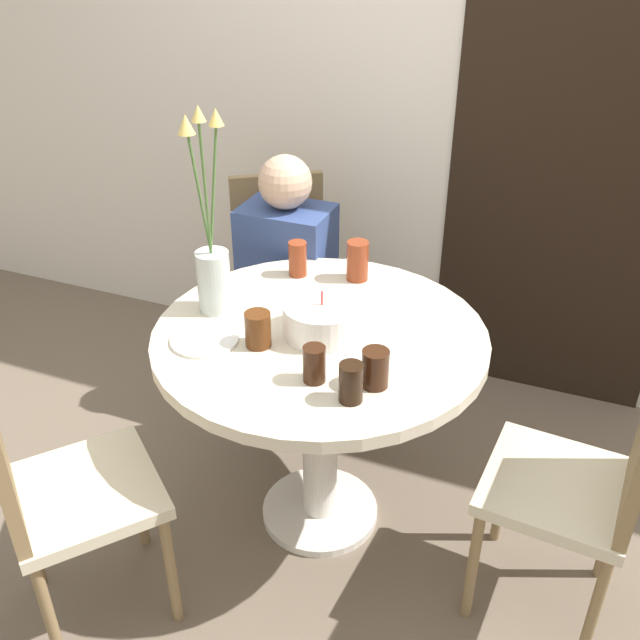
# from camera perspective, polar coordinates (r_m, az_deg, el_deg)

# --- Properties ---
(ground_plane) EXTENTS (16.00, 16.00, 0.00)m
(ground_plane) POSITION_cam_1_polar(r_m,az_deg,el_deg) (2.63, 0.00, -15.18)
(ground_plane) COLOR #6B5B4C
(wall_back) EXTENTS (8.00, 0.05, 2.60)m
(wall_back) POSITION_cam_1_polar(r_m,az_deg,el_deg) (2.95, 8.58, 18.85)
(wall_back) COLOR silver
(wall_back) RESTS_ON ground_plane
(doorway_panel) EXTENTS (0.90, 0.01, 2.05)m
(doorway_panel) POSITION_cam_1_polar(r_m,az_deg,el_deg) (2.91, 19.32, 11.71)
(doorway_panel) COLOR black
(doorway_panel) RESTS_ON ground_plane
(dining_table) EXTENTS (1.02, 1.02, 0.76)m
(dining_table) POSITION_cam_1_polar(r_m,az_deg,el_deg) (2.23, 0.00, -4.12)
(dining_table) COLOR beige
(dining_table) RESTS_ON ground_plane
(chair_far_back) EXTENTS (0.55, 0.55, 0.94)m
(chair_far_back) POSITION_cam_1_polar(r_m,az_deg,el_deg) (2.98, -3.04, 3.63)
(chair_far_back) COLOR beige
(chair_far_back) RESTS_ON ground_plane
(chair_near_front) EXTENTS (0.56, 0.56, 0.94)m
(chair_near_front) POSITION_cam_1_polar(r_m,az_deg,el_deg) (2.10, -20.82, -11.94)
(chair_near_front) COLOR beige
(chair_near_front) RESTS_ON ground_plane
(chair_right_flank) EXTENTS (0.43, 0.43, 0.94)m
(chair_right_flank) POSITION_cam_1_polar(r_m,az_deg,el_deg) (2.13, 20.94, -11.48)
(chair_right_flank) COLOR beige
(chair_right_flank) RESTS_ON ground_plane
(birthday_cake) EXTENTS (0.23, 0.23, 0.15)m
(birthday_cake) POSITION_cam_1_polar(r_m,az_deg,el_deg) (2.12, 0.16, 0.07)
(birthday_cake) COLOR white
(birthday_cake) RESTS_ON dining_table
(flower_vase) EXTENTS (0.14, 0.18, 0.67)m
(flower_vase) POSITION_cam_1_polar(r_m,az_deg,el_deg) (2.20, -8.64, 4.50)
(flower_vase) COLOR silver
(flower_vase) RESTS_ON dining_table
(side_plate) EXTENTS (0.20, 0.20, 0.01)m
(side_plate) POSITION_cam_1_polar(r_m,az_deg,el_deg) (2.13, -9.21, -1.53)
(side_plate) COLOR white
(side_plate) RESTS_ON dining_table
(drink_glass_0) EXTENTS (0.07, 0.07, 0.11)m
(drink_glass_0) POSITION_cam_1_polar(r_m,az_deg,el_deg) (1.90, 4.44, -3.88)
(drink_glass_0) COLOR #33190C
(drink_glass_0) RESTS_ON dining_table
(drink_glass_1) EXTENTS (0.07, 0.07, 0.14)m
(drink_glass_1) POSITION_cam_1_polar(r_m,az_deg,el_deg) (2.42, 3.02, 4.76)
(drink_glass_1) COLOR maroon
(drink_glass_1) RESTS_ON dining_table
(drink_glass_2) EXTENTS (0.08, 0.08, 0.11)m
(drink_glass_2) POSITION_cam_1_polar(r_m,az_deg,el_deg) (2.07, -4.99, -0.76)
(drink_glass_2) COLOR #51280F
(drink_glass_2) RESTS_ON dining_table
(drink_glass_3) EXTENTS (0.06, 0.06, 0.11)m
(drink_glass_3) POSITION_cam_1_polar(r_m,az_deg,el_deg) (1.91, -0.47, -3.54)
(drink_glass_3) COLOR #33190C
(drink_glass_3) RESTS_ON dining_table
(drink_glass_4) EXTENTS (0.06, 0.06, 0.11)m
(drink_glass_4) POSITION_cam_1_polar(r_m,az_deg,el_deg) (1.84, 2.49, -5.03)
(drink_glass_4) COLOR black
(drink_glass_4) RESTS_ON dining_table
(drink_glass_5) EXTENTS (0.06, 0.06, 0.12)m
(drink_glass_5) POSITION_cam_1_polar(r_m,az_deg,el_deg) (2.45, -1.81, 4.92)
(drink_glass_5) COLOR maroon
(drink_glass_5) RESTS_ON dining_table
(person_guest) EXTENTS (0.34, 0.24, 1.10)m
(person_guest) POSITION_cam_1_polar(r_m,az_deg,el_deg) (2.85, -2.57, 1.85)
(person_guest) COLOR #383333
(person_guest) RESTS_ON ground_plane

